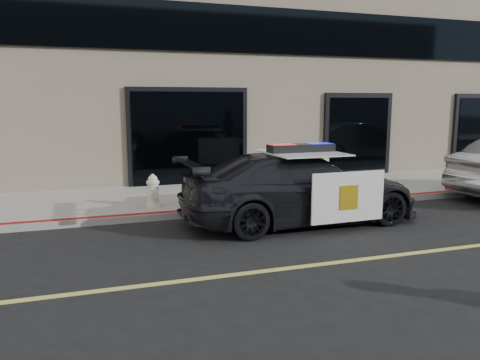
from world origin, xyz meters
name	(u,v)px	position (x,y,z in m)	size (l,w,h in m)	color
ground	(347,261)	(0.00, 0.00, 0.00)	(120.00, 120.00, 0.00)	black
sidewalk_n	(241,195)	(0.00, 5.25, 0.07)	(60.00, 3.50, 0.15)	gray
police_car	(300,187)	(0.35, 2.45, 0.73)	(2.40, 5.07, 1.63)	black
fire_hydrant	(153,192)	(-2.42, 4.16, 0.50)	(0.34, 0.47, 0.74)	#EEE7BE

